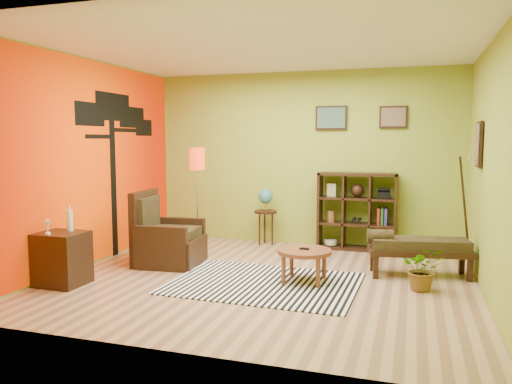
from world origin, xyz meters
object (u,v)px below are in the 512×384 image
(armchair, at_px, (166,242))
(cube_shelf, at_px, (358,211))
(floor_lamp, at_px, (197,168))
(coffee_table, at_px, (304,254))
(bench, at_px, (417,247))
(potted_plant, at_px, (423,273))
(side_cabinet, at_px, (62,258))
(globe_table, at_px, (266,203))

(armchair, xyz_separation_m, cube_shelf, (2.42, 1.70, 0.29))
(floor_lamp, bearing_deg, coffee_table, -27.49)
(bench, relative_size, potted_plant, 2.62)
(side_cabinet, bearing_deg, cube_shelf, 43.66)
(floor_lamp, bearing_deg, cube_shelf, 25.68)
(bench, bearing_deg, coffee_table, -151.66)
(floor_lamp, bearing_deg, armchair, -107.56)
(globe_table, relative_size, potted_plant, 1.80)
(armchair, relative_size, potted_plant, 2.01)
(potted_plant, bearing_deg, side_cabinet, -165.60)
(coffee_table, bearing_deg, globe_table, 118.60)
(armchair, distance_m, globe_table, 1.93)
(cube_shelf, distance_m, bench, 1.60)
(side_cabinet, relative_size, cube_shelf, 0.78)
(bench, bearing_deg, armchair, -173.40)
(bench, bearing_deg, globe_table, 151.92)
(armchair, relative_size, cube_shelf, 0.84)
(coffee_table, bearing_deg, potted_plant, 3.49)
(coffee_table, xyz_separation_m, side_cabinet, (-2.70, -0.96, -0.03))
(bench, xyz_separation_m, potted_plant, (0.06, -0.61, -0.18))
(floor_lamp, bearing_deg, potted_plant, -15.22)
(coffee_table, distance_m, floor_lamp, 2.25)
(cube_shelf, bearing_deg, floor_lamp, -154.32)
(side_cabinet, xyz_separation_m, potted_plant, (4.05, 1.04, -0.12))
(armchair, bearing_deg, cube_shelf, 35.05)
(side_cabinet, height_order, globe_table, side_cabinet)
(armchair, distance_m, side_cabinet, 1.45)
(armchair, relative_size, bench, 0.77)
(potted_plant, bearing_deg, armchair, 176.08)
(armchair, height_order, potted_plant, armchair)
(globe_table, height_order, bench, globe_table)
(armchair, relative_size, floor_lamp, 0.64)
(coffee_table, height_order, armchair, armchair)
(floor_lamp, xyz_separation_m, potted_plant, (3.16, -0.86, -1.09))
(potted_plant, bearing_deg, coffee_table, -176.51)
(side_cabinet, height_order, bench, side_cabinet)
(armchair, height_order, globe_table, armchair)
(bench, height_order, potted_plant, bench)
(floor_lamp, xyz_separation_m, cube_shelf, (2.22, 1.07, -0.69))
(coffee_table, relative_size, globe_table, 0.72)
(coffee_table, height_order, globe_table, globe_table)
(globe_table, bearing_deg, side_cabinet, -119.43)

